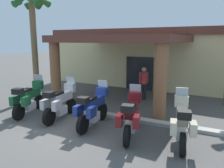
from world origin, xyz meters
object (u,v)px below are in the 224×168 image
at_px(motorcycle_green, 29,98).
at_px(motorcycle_silver, 60,102).
at_px(palm_tree_roadside, 32,18).
at_px(motorcycle_cream, 182,122).
at_px(pedestrian, 144,81).
at_px(motorcycle_blue, 93,108).
at_px(motorcycle_maroon, 131,116).
at_px(motel_building, 153,56).

xyz_separation_m(motorcycle_green, motorcycle_silver, (1.58, 0.12, 0.00)).
height_order(motorcycle_green, palm_tree_roadside, palm_tree_roadside).
distance_m(motorcycle_green, motorcycle_cream, 6.34).
bearing_deg(motorcycle_cream, pedestrian, 18.78).
bearing_deg(pedestrian, palm_tree_roadside, 64.44).
distance_m(motorcycle_blue, pedestrian, 4.51).
bearing_deg(motorcycle_maroon, motorcycle_cream, -97.02).
bearing_deg(motorcycle_blue, motorcycle_green, 86.93).
distance_m(motorcycle_cream, pedestrian, 5.30).
bearing_deg(motel_building, palm_tree_roadside, -119.76).
relative_size(motel_building, motorcycle_maroon, 6.55).
xyz_separation_m(motorcycle_blue, pedestrian, (0.43, 4.48, 0.32)).
xyz_separation_m(motel_building, motorcycle_silver, (-1.06, -9.39, -1.30)).
xyz_separation_m(motorcycle_silver, motorcycle_cream, (4.76, -0.14, 0.00)).
xyz_separation_m(motorcycle_green, palm_tree_roadside, (-1.84, 2.32, 3.58)).
distance_m(motel_building, motorcycle_silver, 9.54).
bearing_deg(motel_building, motorcycle_maroon, -75.50).
xyz_separation_m(motorcycle_cream, pedestrian, (-2.74, 4.52, 0.32)).
bearing_deg(pedestrian, motorcycle_maroon, 146.45).
xyz_separation_m(motorcycle_silver, motorcycle_maroon, (3.17, -0.30, 0.00)).
relative_size(motorcycle_silver, motorcycle_maroon, 1.01).
relative_size(motel_building, motorcycle_green, 6.57).
distance_m(motorcycle_green, pedestrian, 5.77).
bearing_deg(motorcycle_maroon, palm_tree_roadside, 56.65).
bearing_deg(motorcycle_blue, palm_tree_roadside, 61.92).
distance_m(motorcycle_silver, motorcycle_blue, 1.59).
height_order(motorcycle_cream, pedestrian, pedestrian).
relative_size(motorcycle_silver, palm_tree_roadside, 0.39).
distance_m(motorcycle_silver, motorcycle_cream, 4.76).
bearing_deg(motorcycle_green, motorcycle_cream, -103.97).
bearing_deg(motorcycle_maroon, motel_building, -0.32).
relative_size(motorcycle_maroon, motorcycle_cream, 1.00).
distance_m(motorcycle_green, motorcycle_blue, 3.17).
xyz_separation_m(motorcycle_blue, motorcycle_maroon, (1.59, -0.20, 0.00)).
relative_size(motel_building, pedestrian, 8.19).
distance_m(motel_building, palm_tree_roadside, 8.77).
xyz_separation_m(motel_building, motorcycle_maroon, (2.11, -9.68, -1.30)).
xyz_separation_m(motel_building, palm_tree_roadside, (-4.48, -7.19, 2.28)).
height_order(motorcycle_cream, palm_tree_roadside, palm_tree_roadside).
xyz_separation_m(motorcycle_green, motorcycle_blue, (3.17, 0.02, 0.00)).
xyz_separation_m(pedestrian, palm_tree_roadside, (-5.44, -2.18, 3.27)).
distance_m(motorcycle_maroon, palm_tree_roadside, 7.91).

